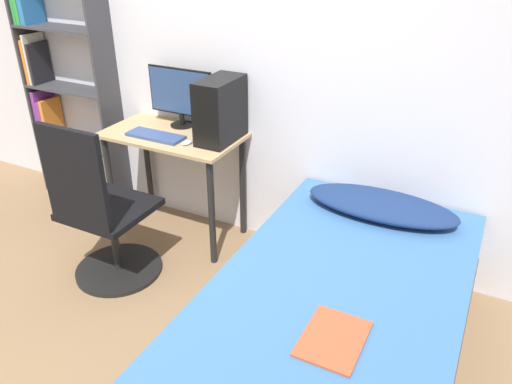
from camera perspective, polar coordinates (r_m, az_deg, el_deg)
The scene contains 12 objects.
ground_plane at distance 2.91m, azimuth -18.43°, elevation -17.34°, with size 14.00×14.00×0.00m, color #846647.
wall_back at distance 3.36m, azimuth -3.34°, elevation 14.99°, with size 8.00×0.05×2.50m.
desk at distance 3.48m, azimuth -9.35°, elevation 4.32°, with size 0.94×0.52×0.78m.
bookshelf at distance 4.26m, azimuth -21.60°, elevation 10.53°, with size 0.77×0.23×1.82m.
office_chair at distance 3.19m, azimuth -17.05°, elevation -3.35°, with size 0.56×0.56×1.08m.
bed at distance 2.55m, azimuth 8.90°, elevation -15.44°, with size 1.14×2.01×0.54m.
pillow at distance 2.95m, azimuth 14.13°, elevation -1.46°, with size 0.87×0.36×0.11m.
magazine at distance 2.11m, azimuth 8.82°, elevation -16.22°, with size 0.24×0.32×0.01m.
monitor at distance 3.49m, azimuth -8.65°, elevation 10.95°, with size 0.50×0.17×0.40m.
keyboard at distance 3.38m, azimuth -11.40°, elevation 6.31°, with size 0.40×0.15×0.02m.
pc_tower at distance 3.21m, azimuth -4.09°, elevation 9.32°, with size 0.20×0.37×0.41m.
mouse at distance 3.24m, azimuth -7.89°, elevation 5.64°, with size 0.06×0.09×0.02m.
Camera 1 is at (1.66, -1.31, 2.01)m, focal length 35.00 mm.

